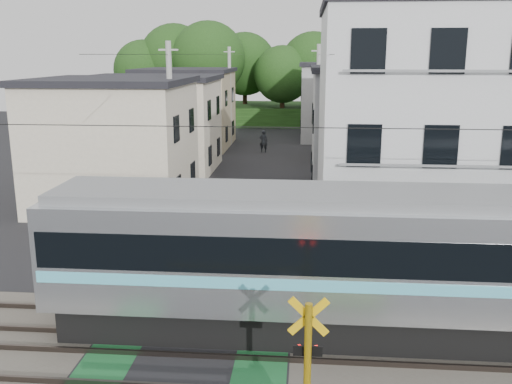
{
  "coord_description": "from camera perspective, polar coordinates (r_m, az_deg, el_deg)",
  "views": [
    {
      "loc": [
        2.87,
        -13.21,
        7.4
      ],
      "look_at": [
        1.29,
        5.0,
        2.98
      ],
      "focal_mm": 40.0,
      "sensor_mm": 36.0,
      "label": 1
    }
  ],
  "objects": [
    {
      "name": "ground",
      "position": [
        15.41,
        -6.63,
        -15.19
      ],
      "size": [
        120.0,
        120.0,
        0.0
      ],
      "primitive_type": "plane",
      "color": "black"
    },
    {
      "name": "track_bed",
      "position": [
        15.39,
        -6.64,
        -15.08
      ],
      "size": [
        120.0,
        120.0,
        0.14
      ],
      "color": "#47423A",
      "rests_on": "ground"
    },
    {
      "name": "crossing_signal_far",
      "position": [
        18.94,
        -12.23,
        -7.4
      ],
      "size": [
        4.74,
        0.65,
        3.09
      ],
      "color": "yellow",
      "rests_on": "ground"
    },
    {
      "name": "apartment_block",
      "position": [
        23.55,
        18.86,
        6.19
      ],
      "size": [
        10.2,
        8.36,
        9.3
      ],
      "color": "silver",
      "rests_on": "ground"
    },
    {
      "name": "houses_row",
      "position": [
        39.44,
        1.13,
        7.56
      ],
      "size": [
        22.07,
        31.35,
        6.8
      ],
      "color": "beige",
      "rests_on": "ground"
    },
    {
      "name": "tree_hill",
      "position": [
        61.94,
        2.87,
        11.79
      ],
      "size": [
        40.0,
        13.13,
        11.06
      ],
      "color": "#214517",
      "rests_on": "ground"
    },
    {
      "name": "catenary",
      "position": [
        14.1,
        17.61,
        -2.28
      ],
      "size": [
        60.0,
        5.04,
        7.0
      ],
      "color": "#2D2D33",
      "rests_on": "ground"
    },
    {
      "name": "utility_poles",
      "position": [
        36.58,
        -1.24,
        8.4
      ],
      "size": [
        7.9,
        42.0,
        8.0
      ],
      "color": "#A5A5A0",
      "rests_on": "ground"
    },
    {
      "name": "pedestrian",
      "position": [
        44.12,
        0.75,
        5.1
      ],
      "size": [
        0.63,
        0.42,
        1.74
      ],
      "primitive_type": "imported",
      "rotation": [
        0.0,
        0.0,
        3.14
      ],
      "color": "#22262B",
      "rests_on": "ground"
    },
    {
      "name": "weed_patches",
      "position": [
        15.02,
        0.1,
        -15.12
      ],
      "size": [
        10.25,
        8.8,
        0.4
      ],
      "color": "#2D5E1E",
      "rests_on": "ground"
    }
  ]
}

